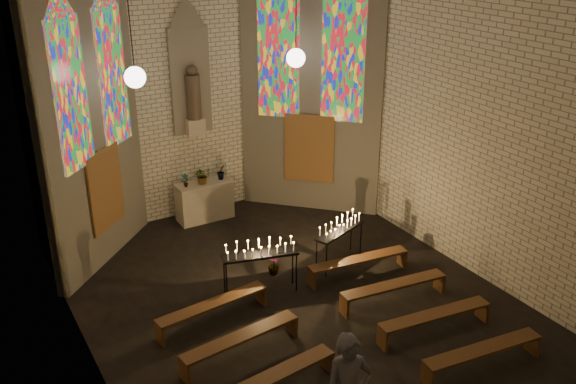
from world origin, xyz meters
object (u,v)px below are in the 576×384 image
object	(u,v)px
votive_stand_left	(260,251)
votive_stand_right	(340,227)
aisle_flower_pot	(274,265)
altar	(204,201)

from	to	relation	value
votive_stand_left	votive_stand_right	world-z (taller)	votive_stand_left
aisle_flower_pot	votive_stand_right	bearing A→B (deg)	-12.19
votive_stand_left	votive_stand_right	size ratio (longest dim) A/B	1.09
aisle_flower_pot	votive_stand_left	bearing A→B (deg)	-139.13
aisle_flower_pot	votive_stand_left	world-z (taller)	votive_stand_left
altar	votive_stand_right	distance (m)	4.04
altar	votive_stand_left	world-z (taller)	votive_stand_left
aisle_flower_pot	votive_stand_right	size ratio (longest dim) A/B	0.31
aisle_flower_pot	votive_stand_right	xyz separation A→B (m)	(1.50, -0.32, 0.67)
votive_stand_right	votive_stand_left	bearing A→B (deg)	164.69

